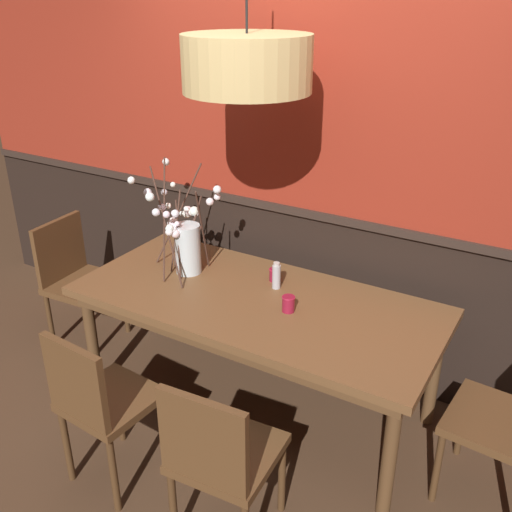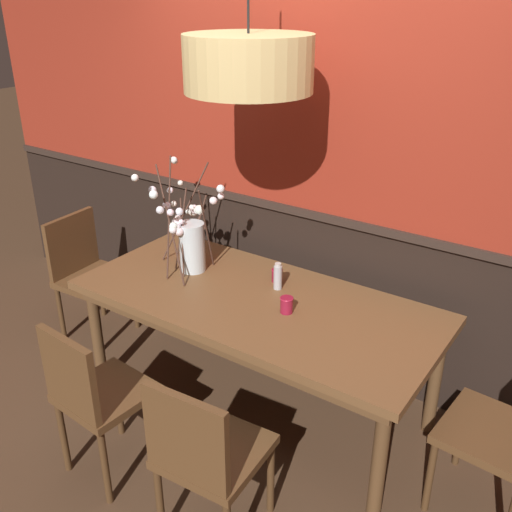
{
  "view_description": "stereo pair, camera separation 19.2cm",
  "coord_description": "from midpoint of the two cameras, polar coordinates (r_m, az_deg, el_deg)",
  "views": [
    {
      "loc": [
        1.45,
        -2.43,
        2.33
      ],
      "look_at": [
        0.0,
        0.0,
        1.0
      ],
      "focal_mm": 40.66,
      "sensor_mm": 36.0,
      "label": 1
    },
    {
      "loc": [
        1.61,
        -2.33,
        2.33
      ],
      "look_at": [
        0.0,
        0.0,
        1.0
      ],
      "focal_mm": 40.66,
      "sensor_mm": 36.0,
      "label": 2
    }
  ],
  "objects": [
    {
      "name": "ground_plane",
      "position": [
        3.66,
        -1.55,
        -14.37
      ],
      "size": [
        24.0,
        24.0,
        0.0
      ],
      "primitive_type": "plane",
      "color": "#4C3321"
    },
    {
      "name": "back_wall",
      "position": [
        3.55,
        3.96,
        8.37
      ],
      "size": [
        5.69,
        0.14,
        2.63
      ],
      "color": "black",
      "rests_on": "ground"
    },
    {
      "name": "dining_table",
      "position": [
        3.28,
        -1.68,
        -5.4
      ],
      "size": [
        2.06,
        0.94,
        0.74
      ],
      "color": "brown",
      "rests_on": "ground"
    },
    {
      "name": "chair_near_side_left",
      "position": [
        2.99,
        -16.94,
        -13.47
      ],
      "size": [
        0.43,
        0.44,
        0.89
      ],
      "color": "brown",
      "rests_on": "ground"
    },
    {
      "name": "chair_far_side_left",
      "position": [
        4.16,
        1.79,
        -0.52
      ],
      "size": [
        0.44,
        0.44,
        0.95
      ],
      "color": "brown",
      "rests_on": "ground"
    },
    {
      "name": "chair_head_west_end",
      "position": [
        4.24,
        -18.58,
        -1.76
      ],
      "size": [
        0.43,
        0.48,
        0.89
      ],
      "color": "brown",
      "rests_on": "ground"
    },
    {
      "name": "chair_far_side_right",
      "position": [
        3.94,
        8.64,
        -2.33
      ],
      "size": [
        0.47,
        0.46,
        0.96
      ],
      "color": "brown",
      "rests_on": "ground"
    },
    {
      "name": "chair_near_side_right",
      "position": [
        2.64,
        -5.8,
        -18.92
      ],
      "size": [
        0.45,
        0.47,
        0.88
      ],
      "color": "brown",
      "rests_on": "ground"
    },
    {
      "name": "vase_with_blossoms",
      "position": [
        3.49,
        -8.56,
        1.51
      ],
      "size": [
        0.54,
        0.58,
        0.69
      ],
      "color": "silver",
      "rests_on": "dining_table"
    },
    {
      "name": "candle_holder_nearer_center",
      "position": [
        3.41,
        0.23,
        -1.86
      ],
      "size": [
        0.07,
        0.07,
        0.08
      ],
      "color": "maroon",
      "rests_on": "dining_table"
    },
    {
      "name": "candle_holder_nearer_edge",
      "position": [
        3.09,
        1.43,
        -4.75
      ],
      "size": [
        0.07,
        0.07,
        0.09
      ],
      "color": "maroon",
      "rests_on": "dining_table"
    },
    {
      "name": "condiment_bottle",
      "position": [
        3.31,
        0.36,
        -2.0
      ],
      "size": [
        0.05,
        0.05,
        0.16
      ],
      "color": "#ADADB2",
      "rests_on": "dining_table"
    },
    {
      "name": "pendant_lamp",
      "position": [
        2.96,
        -2.85,
        18.37
      ],
      "size": [
        0.64,
        0.64,
        0.78
      ],
      "color": "tan"
    }
  ]
}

